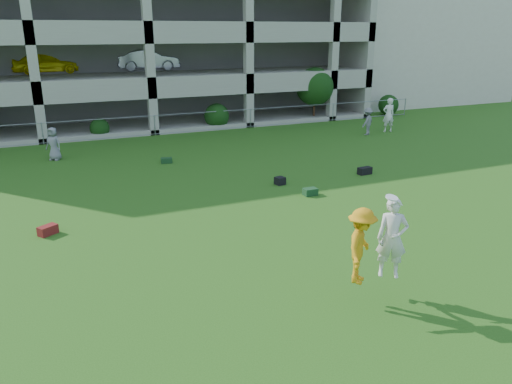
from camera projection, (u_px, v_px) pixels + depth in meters
name	position (u px, v px, depth m)	size (l,w,h in m)	color
ground	(326.00, 277.00, 12.38)	(100.00, 100.00, 0.00)	#235114
stucco_building	(388.00, 40.00, 43.97)	(16.00, 14.00, 10.00)	beige
bystander_c	(53.00, 144.00, 23.25)	(0.76, 0.49, 1.55)	gray
bystander_e	(388.00, 115.00, 29.68)	(0.73, 0.48, 2.01)	white
bystander_f	(367.00, 121.00, 28.88)	(1.00, 0.58, 1.55)	slate
bag_red_a	(48.00, 230.00, 14.90)	(0.55, 0.30, 0.28)	#5E1017
bag_green_c	(310.00, 192.00, 18.46)	(0.50, 0.35, 0.26)	#153B1E
crate_d	(280.00, 181.00, 19.72)	(0.35, 0.35, 0.30)	black
bag_black_e	(365.00, 171.00, 21.13)	(0.60, 0.30, 0.30)	black
bag_green_g	(166.00, 160.00, 22.90)	(0.50, 0.30, 0.25)	#163C23
frisbee_contest	(371.00, 243.00, 10.89)	(1.84, 1.23, 2.04)	orange
parking_garage	(122.00, 27.00, 34.65)	(30.00, 14.00, 12.00)	#9E998C
fence	(155.00, 125.00, 28.74)	(36.06, 0.06, 1.20)	gray
shrub_row	(225.00, 103.00, 30.82)	(34.38, 2.52, 3.50)	#163D11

